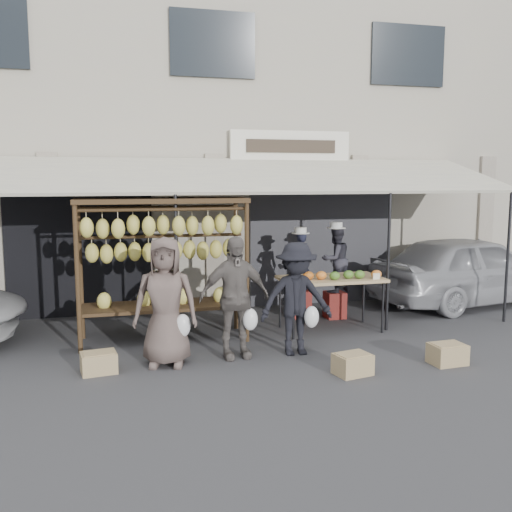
{
  "coord_description": "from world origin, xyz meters",
  "views": [
    {
      "loc": [
        -1.92,
        -7.37,
        2.54
      ],
      "look_at": [
        0.3,
        1.4,
        1.3
      ],
      "focal_mm": 40.0,
      "sensor_mm": 36.0,
      "label": 1
    }
  ],
  "objects_px": {
    "customer_mid": "(234,297)",
    "crate_near_a": "(353,364)",
    "banana_rack": "(163,242)",
    "vendor_right": "(336,259)",
    "sedan": "(470,269)",
    "vendor_left": "(300,261)",
    "produce_table": "(332,279)",
    "customer_left": "(165,302)",
    "customer_right": "(296,299)",
    "crate_near_b": "(447,354)",
    "crate_far": "(99,363)"
  },
  "relations": [
    {
      "from": "customer_left",
      "to": "sedan",
      "type": "relative_size",
      "value": 0.42
    },
    {
      "from": "customer_mid",
      "to": "crate_near_a",
      "type": "relative_size",
      "value": 3.86
    },
    {
      "from": "vendor_left",
      "to": "crate_near_b",
      "type": "xyz_separation_m",
      "value": [
        1.12,
        -3.03,
        -0.9
      ]
    },
    {
      "from": "vendor_left",
      "to": "crate_far",
      "type": "xyz_separation_m",
      "value": [
        -3.52,
        -2.22,
        -0.91
      ]
    },
    {
      "from": "banana_rack",
      "to": "vendor_right",
      "type": "height_order",
      "value": "banana_rack"
    },
    {
      "from": "customer_left",
      "to": "crate_far",
      "type": "height_order",
      "value": "customer_left"
    },
    {
      "from": "vendor_right",
      "to": "crate_far",
      "type": "bearing_deg",
      "value": 8.05
    },
    {
      "from": "banana_rack",
      "to": "produce_table",
      "type": "relative_size",
      "value": 1.53
    },
    {
      "from": "sedan",
      "to": "vendor_right",
      "type": "bearing_deg",
      "value": 87.19
    },
    {
      "from": "customer_left",
      "to": "crate_near_b",
      "type": "relative_size",
      "value": 3.79
    },
    {
      "from": "customer_left",
      "to": "customer_right",
      "type": "distance_m",
      "value": 1.87
    },
    {
      "from": "vendor_right",
      "to": "sedan",
      "type": "distance_m",
      "value": 3.11
    },
    {
      "from": "banana_rack",
      "to": "customer_left",
      "type": "relative_size",
      "value": 1.47
    },
    {
      "from": "customer_mid",
      "to": "customer_right",
      "type": "xyz_separation_m",
      "value": [
        0.89,
        -0.08,
        -0.05
      ]
    },
    {
      "from": "crate_near_b",
      "to": "vendor_left",
      "type": "bearing_deg",
      "value": 110.3
    },
    {
      "from": "crate_near_b",
      "to": "crate_far",
      "type": "relative_size",
      "value": 1.04
    },
    {
      "from": "customer_left",
      "to": "crate_near_a",
      "type": "xyz_separation_m",
      "value": [
        2.31,
        -0.99,
        -0.75
      ]
    },
    {
      "from": "vendor_right",
      "to": "crate_near_a",
      "type": "distance_m",
      "value": 3.19
    },
    {
      "from": "customer_left",
      "to": "produce_table",
      "type": "bearing_deg",
      "value": 32.81
    },
    {
      "from": "customer_mid",
      "to": "crate_near_b",
      "type": "height_order",
      "value": "customer_mid"
    },
    {
      "from": "crate_near_b",
      "to": "customer_right",
      "type": "bearing_deg",
      "value": 153.5
    },
    {
      "from": "banana_rack",
      "to": "customer_mid",
      "type": "xyz_separation_m",
      "value": [
        0.89,
        -1.06,
        -0.7
      ]
    },
    {
      "from": "vendor_right",
      "to": "customer_left",
      "type": "relative_size",
      "value": 0.68
    },
    {
      "from": "customer_left",
      "to": "crate_near_b",
      "type": "xyz_separation_m",
      "value": [
        3.75,
        -0.91,
        -0.74
      ]
    },
    {
      "from": "vendor_left",
      "to": "crate_near_b",
      "type": "height_order",
      "value": "vendor_left"
    },
    {
      "from": "vendor_left",
      "to": "customer_right",
      "type": "distance_m",
      "value": 2.24
    },
    {
      "from": "customer_right",
      "to": "crate_near_b",
      "type": "distance_m",
      "value": 2.21
    },
    {
      "from": "produce_table",
      "to": "crate_far",
      "type": "distance_m",
      "value": 3.99
    },
    {
      "from": "crate_near_a",
      "to": "crate_near_b",
      "type": "height_order",
      "value": "crate_near_b"
    },
    {
      "from": "customer_left",
      "to": "crate_near_a",
      "type": "height_order",
      "value": "customer_left"
    },
    {
      "from": "vendor_right",
      "to": "crate_near_a",
      "type": "height_order",
      "value": "vendor_right"
    },
    {
      "from": "vendor_right",
      "to": "crate_far",
      "type": "height_order",
      "value": "vendor_right"
    },
    {
      "from": "produce_table",
      "to": "crate_near_a",
      "type": "xyz_separation_m",
      "value": [
        -0.53,
        -2.07,
        -0.74
      ]
    },
    {
      "from": "customer_mid",
      "to": "banana_rack",
      "type": "bearing_deg",
      "value": 125.14
    },
    {
      "from": "vendor_right",
      "to": "customer_right",
      "type": "distance_m",
      "value": 2.35
    },
    {
      "from": "customer_right",
      "to": "sedan",
      "type": "relative_size",
      "value": 0.39
    },
    {
      "from": "vendor_left",
      "to": "crate_near_b",
      "type": "bearing_deg",
      "value": 93.3
    },
    {
      "from": "vendor_right",
      "to": "crate_near_b",
      "type": "xyz_separation_m",
      "value": [
        0.51,
        -2.83,
        -0.94
      ]
    },
    {
      "from": "vendor_left",
      "to": "crate_near_a",
      "type": "xyz_separation_m",
      "value": [
        -0.32,
        -3.1,
        -0.91
      ]
    },
    {
      "from": "crate_far",
      "to": "vendor_right",
      "type": "bearing_deg",
      "value": 26.06
    },
    {
      "from": "customer_mid",
      "to": "sedan",
      "type": "bearing_deg",
      "value": 17.57
    },
    {
      "from": "customer_right",
      "to": "crate_near_b",
      "type": "xyz_separation_m",
      "value": [
        1.88,
        -0.94,
        -0.68
      ]
    },
    {
      "from": "vendor_left",
      "to": "customer_right",
      "type": "bearing_deg",
      "value": 52.98
    },
    {
      "from": "produce_table",
      "to": "vendor_left",
      "type": "height_order",
      "value": "vendor_left"
    },
    {
      "from": "banana_rack",
      "to": "vendor_right",
      "type": "relative_size",
      "value": 2.17
    },
    {
      "from": "customer_left",
      "to": "banana_rack",
      "type": "bearing_deg",
      "value": 97.97
    },
    {
      "from": "customer_left",
      "to": "customer_right",
      "type": "height_order",
      "value": "customer_left"
    },
    {
      "from": "crate_far",
      "to": "sedan",
      "type": "distance_m",
      "value": 7.61
    },
    {
      "from": "customer_right",
      "to": "crate_near_b",
      "type": "bearing_deg",
      "value": -24.93
    },
    {
      "from": "crate_near_b",
      "to": "sedan",
      "type": "relative_size",
      "value": 0.11
    }
  ]
}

